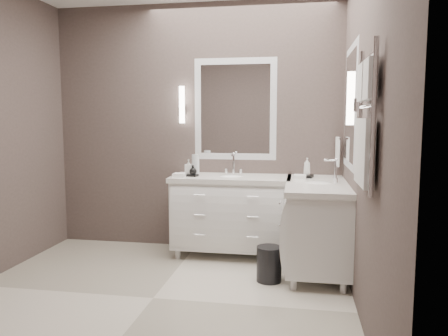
% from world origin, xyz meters
% --- Properties ---
extents(floor, '(3.20, 3.00, 0.01)m').
position_xyz_m(floor, '(0.00, 0.00, -0.01)').
color(floor, '#EEE4CF').
rests_on(floor, ground).
extents(wall_back, '(3.20, 0.01, 2.70)m').
position_xyz_m(wall_back, '(0.00, 1.50, 1.35)').
color(wall_back, '#4C403C').
rests_on(wall_back, floor).
extents(wall_front, '(3.20, 0.01, 2.70)m').
position_xyz_m(wall_front, '(0.00, -1.50, 1.35)').
color(wall_front, '#4C403C').
rests_on(wall_front, floor).
extents(wall_right, '(0.01, 3.00, 2.70)m').
position_xyz_m(wall_right, '(1.60, 0.00, 1.35)').
color(wall_right, '#4C403C').
rests_on(wall_right, floor).
extents(vanity_back, '(1.24, 0.59, 0.97)m').
position_xyz_m(vanity_back, '(0.45, 1.23, 0.49)').
color(vanity_back, white).
rests_on(vanity_back, floor).
extents(vanity_right, '(0.59, 1.24, 0.97)m').
position_xyz_m(vanity_right, '(1.33, 0.90, 0.49)').
color(vanity_right, white).
rests_on(vanity_right, floor).
extents(mirror_back, '(0.90, 0.02, 1.10)m').
position_xyz_m(mirror_back, '(0.45, 1.49, 1.55)').
color(mirror_back, white).
rests_on(mirror_back, wall_back).
extents(mirror_right, '(0.02, 0.90, 1.10)m').
position_xyz_m(mirror_right, '(1.59, 0.80, 1.55)').
color(mirror_right, white).
rests_on(mirror_right, wall_right).
extents(sconce_back, '(0.06, 0.06, 0.40)m').
position_xyz_m(sconce_back, '(-0.13, 1.43, 1.59)').
color(sconce_back, white).
rests_on(sconce_back, wall_back).
extents(sconce_right, '(0.06, 0.06, 0.40)m').
position_xyz_m(sconce_right, '(1.53, 0.22, 1.59)').
color(sconce_right, white).
rests_on(sconce_right, wall_right).
extents(towel_bar_corner, '(0.03, 0.22, 0.30)m').
position_xyz_m(towel_bar_corner, '(1.54, 1.36, 1.12)').
color(towel_bar_corner, white).
rests_on(towel_bar_corner, wall_right).
extents(towel_ladder, '(0.06, 0.58, 0.90)m').
position_xyz_m(towel_ladder, '(1.55, -0.40, 1.39)').
color(towel_ladder, white).
rests_on(towel_ladder, wall_right).
extents(waste_bin, '(0.27, 0.27, 0.31)m').
position_xyz_m(waste_bin, '(0.90, 0.54, 0.16)').
color(waste_bin, black).
rests_on(waste_bin, floor).
extents(amenity_tray_back, '(0.16, 0.13, 0.02)m').
position_xyz_m(amenity_tray_back, '(0.03, 1.15, 0.86)').
color(amenity_tray_back, black).
rests_on(amenity_tray_back, vanity_back).
extents(amenity_tray_right, '(0.15, 0.18, 0.02)m').
position_xyz_m(amenity_tray_right, '(1.23, 1.26, 0.86)').
color(amenity_tray_right, black).
rests_on(amenity_tray_right, vanity_right).
extents(water_bottle, '(0.08, 0.08, 0.23)m').
position_xyz_m(water_bottle, '(0.08, 1.19, 0.96)').
color(water_bottle, silver).
rests_on(water_bottle, vanity_back).
extents(soap_bottle_a, '(0.07, 0.07, 0.15)m').
position_xyz_m(soap_bottle_a, '(0.00, 1.17, 0.95)').
color(soap_bottle_a, white).
rests_on(soap_bottle_a, amenity_tray_back).
extents(soap_bottle_b, '(0.08, 0.08, 0.10)m').
position_xyz_m(soap_bottle_b, '(0.06, 1.12, 0.92)').
color(soap_bottle_b, black).
rests_on(soap_bottle_b, amenity_tray_back).
extents(soap_bottle_c, '(0.09, 0.09, 0.18)m').
position_xyz_m(soap_bottle_c, '(1.23, 1.26, 0.96)').
color(soap_bottle_c, white).
rests_on(soap_bottle_c, amenity_tray_right).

